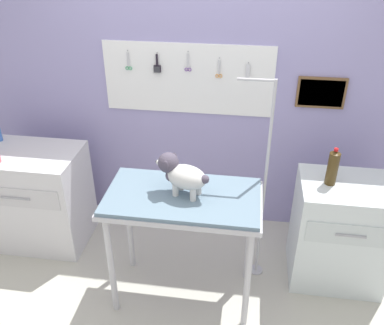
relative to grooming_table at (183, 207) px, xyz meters
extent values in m
cube|color=#B7B5A6|center=(-0.01, -0.27, -0.83)|extent=(4.40, 4.00, 0.04)
cube|color=#968FC3|center=(-0.01, 1.01, 0.34)|extent=(4.00, 0.06, 2.30)
cube|color=white|center=(-0.11, 0.98, 0.56)|extent=(1.38, 0.02, 0.58)
cylinder|color=gray|center=(-0.60, 0.97, 0.77)|extent=(0.01, 0.02, 0.01)
cube|color=silver|center=(-0.60, 0.96, 0.70)|extent=(0.01, 0.00, 0.11)
cube|color=silver|center=(-0.59, 0.96, 0.70)|extent=(0.01, 0.00, 0.11)
torus|color=#359960|center=(-0.61, 0.96, 0.63)|extent=(0.03, 0.01, 0.03)
torus|color=#359960|center=(-0.58, 0.96, 0.63)|extent=(0.03, 0.01, 0.03)
cylinder|color=gray|center=(-0.36, 0.97, 0.76)|extent=(0.01, 0.02, 0.01)
cylinder|color=black|center=(-0.36, 0.96, 0.71)|extent=(0.02, 0.02, 0.09)
cube|color=black|center=(-0.36, 0.96, 0.64)|extent=(0.06, 0.02, 0.06)
cube|color=#333338|center=(-0.36, 0.94, 0.64)|extent=(0.05, 0.01, 0.05)
cylinder|color=gray|center=(-0.11, 0.97, 0.78)|extent=(0.01, 0.02, 0.01)
cube|color=silver|center=(-0.12, 0.96, 0.71)|extent=(0.01, 0.00, 0.11)
cube|color=silver|center=(-0.10, 0.96, 0.71)|extent=(0.01, 0.00, 0.11)
torus|color=#6B3D90|center=(-0.12, 0.96, 0.64)|extent=(0.03, 0.01, 0.03)
torus|color=#6B3D90|center=(-0.10, 0.96, 0.64)|extent=(0.03, 0.01, 0.03)
cylinder|color=gray|center=(0.14, 0.97, 0.74)|extent=(0.01, 0.02, 0.01)
cube|color=silver|center=(0.13, 0.96, 0.67)|extent=(0.01, 0.00, 0.11)
cube|color=silver|center=(0.14, 0.96, 0.67)|extent=(0.01, 0.00, 0.11)
torus|color=orange|center=(0.12, 0.96, 0.60)|extent=(0.03, 0.01, 0.03)
torus|color=orange|center=(0.15, 0.96, 0.60)|extent=(0.03, 0.01, 0.03)
cylinder|color=gray|center=(0.36, 0.97, 0.72)|extent=(0.01, 0.02, 0.01)
cube|color=silver|center=(0.36, 0.96, 0.64)|extent=(0.03, 0.01, 0.13)
cube|color=brown|center=(0.95, 0.97, 0.50)|extent=(0.38, 0.02, 0.25)
cube|color=#A08258|center=(0.95, 0.97, 0.50)|extent=(0.34, 0.01, 0.21)
cylinder|color=#B7B7BC|center=(-0.47, -0.23, -0.39)|extent=(0.04, 0.04, 0.85)
cylinder|color=#B7B7BC|center=(0.47, -0.23, -0.39)|extent=(0.04, 0.04, 0.85)
cylinder|color=#B7B7BC|center=(-0.47, 0.23, -0.39)|extent=(0.04, 0.04, 0.85)
cylinder|color=#B7B7BC|center=(0.47, 0.23, -0.39)|extent=(0.04, 0.04, 0.85)
cube|color=#B7B7BC|center=(0.00, 0.00, 0.05)|extent=(1.05, 0.57, 0.03)
cube|color=slate|center=(0.00, 0.00, 0.09)|extent=(1.02, 0.56, 0.03)
cylinder|color=#B7B7BC|center=(0.55, 0.31, -0.80)|extent=(0.11, 0.11, 0.01)
cylinder|color=#B7B7BC|center=(0.55, 0.31, 0.00)|extent=(0.02, 0.02, 1.62)
cylinder|color=#B7B7BC|center=(0.43, 0.31, 0.81)|extent=(0.24, 0.02, 0.02)
cylinder|color=silver|center=(-0.04, -0.01, 0.15)|extent=(0.04, 0.04, 0.09)
cylinder|color=silver|center=(-0.02, 0.07, 0.15)|extent=(0.04, 0.04, 0.09)
cylinder|color=silver|center=(0.08, -0.05, 0.15)|extent=(0.04, 0.04, 0.09)
cylinder|color=silver|center=(0.10, 0.03, 0.15)|extent=(0.04, 0.04, 0.09)
ellipsoid|color=silver|center=(0.02, 0.01, 0.23)|extent=(0.31, 0.25, 0.16)
ellipsoid|color=#4D4655|center=(-0.07, 0.04, 0.23)|extent=(0.13, 0.15, 0.09)
sphere|color=#4D4655|center=(-0.10, 0.05, 0.31)|extent=(0.14, 0.14, 0.14)
ellipsoid|color=silver|center=(-0.16, 0.07, 0.29)|extent=(0.07, 0.07, 0.04)
sphere|color=black|center=(-0.18, 0.08, 0.29)|extent=(0.02, 0.02, 0.02)
ellipsoid|color=#4D4655|center=(-0.10, -0.01, 0.32)|extent=(0.05, 0.04, 0.08)
ellipsoid|color=#4D4655|center=(-0.07, 0.10, 0.32)|extent=(0.05, 0.04, 0.08)
sphere|color=#4D4655|center=(0.15, -0.03, 0.25)|extent=(0.06, 0.06, 0.06)
cube|color=silver|center=(-1.34, 0.46, -0.38)|extent=(0.80, 0.56, 0.87)
cube|color=silver|center=(-1.34, 0.18, -0.19)|extent=(0.70, 0.01, 0.17)
cylinder|color=#99999E|center=(-1.34, 0.17, -0.19)|extent=(0.24, 0.02, 0.02)
cube|color=silver|center=(1.14, 0.37, -0.38)|extent=(0.68, 0.52, 0.86)
cube|color=silver|center=(1.14, 0.10, -0.19)|extent=(0.60, 0.01, 0.17)
cylinder|color=#99999E|center=(1.14, 0.09, -0.19)|extent=(0.20, 0.02, 0.02)
cylinder|color=#402F13|center=(1.00, 0.36, 0.17)|extent=(0.08, 0.08, 0.24)
cone|color=#402F13|center=(1.00, 0.36, 0.30)|extent=(0.08, 0.08, 0.02)
cylinder|color=red|center=(1.00, 0.36, 0.32)|extent=(0.03, 0.03, 0.02)
camera|label=1|loc=(0.39, -2.21, 1.66)|focal=38.59mm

